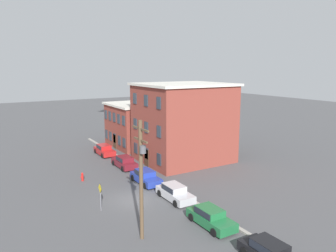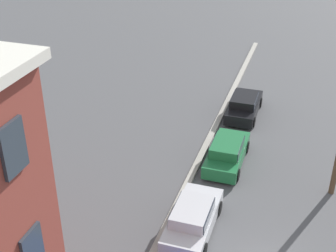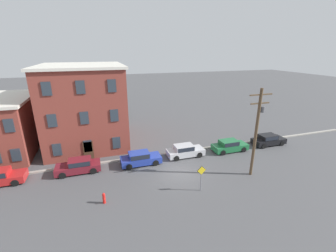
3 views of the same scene
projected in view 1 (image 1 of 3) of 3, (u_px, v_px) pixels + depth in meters
name	position (u px, v px, depth m)	size (l,w,h in m)	color
ground_plane	(134.00, 200.00, 30.98)	(200.00, 200.00, 0.00)	#4C4C4F
kerb_strip	(174.00, 190.00, 33.24)	(56.00, 0.36, 0.16)	#9E998E
apartment_corner	(146.00, 124.00, 52.64)	(9.45, 11.16, 6.78)	brown
apartment_midblock	(184.00, 122.00, 43.39)	(10.07, 11.51, 10.31)	brown
car_red	(104.00, 150.00, 46.79)	(4.40, 1.92, 1.43)	#B21E1E
car_maroon	(125.00, 162.00, 40.84)	(4.40, 1.92, 1.43)	maroon
car_blue	(146.00, 176.00, 35.32)	(4.40, 1.92, 1.43)	#233899
car_silver	(175.00, 192.00, 30.92)	(4.40, 1.92, 1.43)	#B7B7BC
car_green	(211.00, 217.00, 25.83)	(4.40, 1.92, 1.43)	#1E6638
car_black	(271.00, 252.00, 20.82)	(4.40, 1.92, 1.43)	black
caution_sign	(100.00, 193.00, 28.32)	(0.87, 0.08, 2.49)	slate
utility_pole	(141.00, 174.00, 23.06)	(2.40, 0.44, 8.80)	brown
fire_hydrant	(82.00, 177.00, 36.00)	(0.24, 0.34, 0.96)	red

